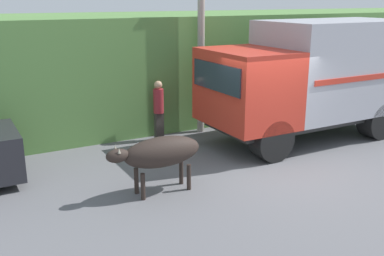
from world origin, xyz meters
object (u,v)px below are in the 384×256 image
at_px(brown_cow, 160,153).
at_px(pedestrian_on_hill, 159,107).
at_px(utility_pole, 201,38).
at_px(cargo_truck, 314,75).

bearing_deg(brown_cow, pedestrian_on_hill, 61.91).
bearing_deg(pedestrian_on_hill, utility_pole, -172.64).
height_order(brown_cow, utility_pole, utility_pole).
height_order(cargo_truck, utility_pole, utility_pole).
bearing_deg(brown_cow, cargo_truck, 10.49).
distance_m(cargo_truck, utility_pole, 3.33).
bearing_deg(brown_cow, utility_pole, 45.79).
bearing_deg(cargo_truck, brown_cow, -164.38).
relative_size(cargo_truck, utility_pole, 1.15).
relative_size(brown_cow, pedestrian_on_hill, 1.20).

